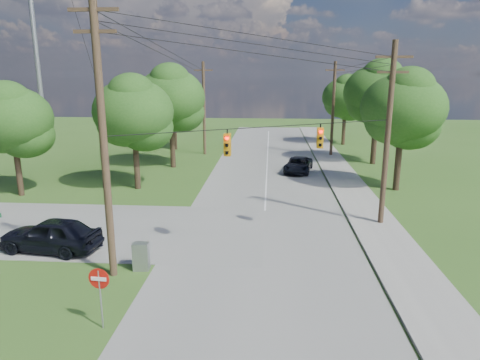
# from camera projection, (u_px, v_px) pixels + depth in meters

# --- Properties ---
(ground) EXTENTS (140.00, 140.00, 0.00)m
(ground) POSITION_uv_depth(u_px,v_px,m) (215.00, 282.00, 18.35)
(ground) COLOR #345C1E
(ground) RESTS_ON ground
(main_road) EXTENTS (10.00, 100.00, 0.03)m
(main_road) POSITION_uv_depth(u_px,v_px,m) (264.00, 240.00, 23.05)
(main_road) COLOR gray
(main_road) RESTS_ON ground
(sidewalk_east) EXTENTS (2.60, 100.00, 0.12)m
(sidewalk_east) POSITION_uv_depth(u_px,v_px,m) (390.00, 242.00, 22.58)
(sidewalk_east) COLOR #A09D96
(sidewalk_east) RESTS_ON ground
(pole_sw) EXTENTS (2.00, 0.32, 12.00)m
(pole_sw) POSITION_uv_depth(u_px,v_px,m) (103.00, 136.00, 17.55)
(pole_sw) COLOR #4D3828
(pole_sw) RESTS_ON ground
(pole_ne) EXTENTS (2.00, 0.32, 10.50)m
(pole_ne) POSITION_uv_depth(u_px,v_px,m) (388.00, 133.00, 24.16)
(pole_ne) COLOR #4D3828
(pole_ne) RESTS_ON ground
(pole_north_e) EXTENTS (2.00, 0.32, 10.00)m
(pole_north_e) POSITION_uv_depth(u_px,v_px,m) (333.00, 108.00, 45.54)
(pole_north_e) COLOR #4D3828
(pole_north_e) RESTS_ON ground
(pole_north_w) EXTENTS (2.00, 0.32, 10.00)m
(pole_north_w) POSITION_uv_depth(u_px,v_px,m) (204.00, 108.00, 46.50)
(pole_north_w) COLOR #4D3828
(pole_north_w) RESTS_ON ground
(power_lines) EXTENTS (13.93, 29.62, 4.93)m
(power_lines) POSITION_uv_depth(u_px,v_px,m) (259.00, 67.00, 27.22)
(power_lines) COLOR black
(power_lines) RESTS_ON ground
(traffic_signals) EXTENTS (4.91, 3.27, 1.05)m
(traffic_signals) POSITION_uv_depth(u_px,v_px,m) (276.00, 141.00, 21.14)
(traffic_signals) COLOR orange
(traffic_signals) RESTS_ON ground
(tree_w_near) EXTENTS (6.00, 6.00, 8.40)m
(tree_w_near) POSITION_uv_depth(u_px,v_px,m) (133.00, 112.00, 32.00)
(tree_w_near) COLOR #453322
(tree_w_near) RESTS_ON ground
(tree_w_mid) EXTENTS (6.40, 6.40, 9.22)m
(tree_w_mid) POSITION_uv_depth(u_px,v_px,m) (171.00, 98.00, 39.51)
(tree_w_mid) COLOR #453322
(tree_w_mid) RESTS_ON ground
(tree_w_far) EXTENTS (6.00, 6.00, 8.73)m
(tree_w_far) POSITION_uv_depth(u_px,v_px,m) (173.00, 96.00, 49.41)
(tree_w_far) COLOR #453322
(tree_w_far) RESTS_ON ground
(tree_e_near) EXTENTS (6.20, 6.20, 8.81)m
(tree_e_near) POSITION_uv_depth(u_px,v_px,m) (403.00, 108.00, 31.51)
(tree_e_near) COLOR #453322
(tree_e_near) RESTS_ON ground
(tree_e_mid) EXTENTS (6.60, 6.60, 9.64)m
(tree_e_mid) POSITION_uv_depth(u_px,v_px,m) (378.00, 93.00, 40.99)
(tree_e_mid) COLOR #453322
(tree_e_mid) RESTS_ON ground
(tree_e_far) EXTENTS (5.80, 5.80, 8.32)m
(tree_e_far) POSITION_uv_depth(u_px,v_px,m) (346.00, 97.00, 52.92)
(tree_e_far) COLOR #453322
(tree_e_far) RESTS_ON ground
(tree_cross_n) EXTENTS (5.60, 5.60, 7.91)m
(tree_cross_n) POSITION_uv_depth(u_px,v_px,m) (12.00, 119.00, 30.21)
(tree_cross_n) COLOR #453322
(tree_cross_n) RESTS_ON ground
(car_cross_dark) EXTENTS (5.22, 2.64, 1.70)m
(car_cross_dark) POSITION_uv_depth(u_px,v_px,m) (51.00, 235.00, 21.38)
(car_cross_dark) COLOR black
(car_cross_dark) RESTS_ON cross_road
(car_main_north) EXTENTS (3.10, 5.09, 1.32)m
(car_main_north) POSITION_uv_depth(u_px,v_px,m) (298.00, 165.00, 38.79)
(car_main_north) COLOR black
(car_main_north) RESTS_ON main_road
(control_cabinet) EXTENTS (0.75, 0.57, 1.29)m
(control_cabinet) POSITION_uv_depth(u_px,v_px,m) (141.00, 256.00, 19.40)
(control_cabinet) COLOR gray
(control_cabinet) RESTS_ON ground
(do_not_enter_sign) EXTENTS (0.76, 0.13, 2.28)m
(do_not_enter_sign) POSITION_uv_depth(u_px,v_px,m) (99.00, 285.00, 14.64)
(do_not_enter_sign) COLOR gray
(do_not_enter_sign) RESTS_ON ground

